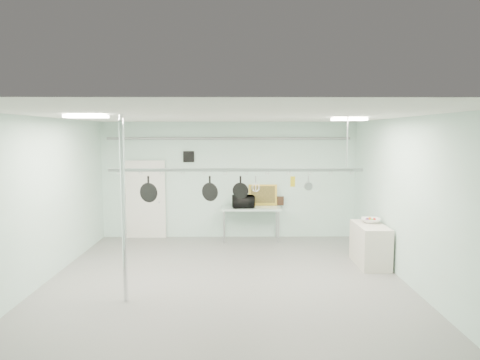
{
  "coord_description": "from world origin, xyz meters",
  "views": [
    {
      "loc": [
        0.22,
        -7.75,
        2.89
      ],
      "look_at": [
        0.29,
        1.0,
        1.93
      ],
      "focal_mm": 32.0,
      "sensor_mm": 36.0,
      "label": 1
    }
  ],
  "objects_px": {
    "coffee_canister": "(247,203)",
    "skillet_right": "(240,187)",
    "skillet_mid": "(210,188)",
    "chrome_pole": "(124,210)",
    "side_cabinet": "(370,245)",
    "prep_table": "(251,210)",
    "skillet_left": "(149,189)",
    "microwave": "(243,202)",
    "fruit_bowl": "(371,220)",
    "pot_rack": "(236,168)"
  },
  "relations": [
    {
      "from": "chrome_pole",
      "to": "skillet_left",
      "type": "bearing_deg",
      "value": 74.86
    },
    {
      "from": "prep_table",
      "to": "microwave",
      "type": "distance_m",
      "value": 0.31
    },
    {
      "from": "side_cabinet",
      "to": "skillet_mid",
      "type": "height_order",
      "value": "skillet_mid"
    },
    {
      "from": "skillet_mid",
      "to": "skillet_right",
      "type": "height_order",
      "value": "same"
    },
    {
      "from": "side_cabinet",
      "to": "microwave",
      "type": "relative_size",
      "value": 2.07
    },
    {
      "from": "microwave",
      "to": "skillet_right",
      "type": "xyz_separation_m",
      "value": [
        -0.11,
        -3.26,
        0.81
      ]
    },
    {
      "from": "chrome_pole",
      "to": "fruit_bowl",
      "type": "relative_size",
      "value": 7.74
    },
    {
      "from": "pot_rack",
      "to": "coffee_canister",
      "type": "xyz_separation_m",
      "value": [
        0.3,
        3.32,
        -1.22
      ]
    },
    {
      "from": "coffee_canister",
      "to": "fruit_bowl",
      "type": "height_order",
      "value": "coffee_canister"
    },
    {
      "from": "coffee_canister",
      "to": "microwave",
      "type": "bearing_deg",
      "value": -154.87
    },
    {
      "from": "prep_table",
      "to": "skillet_left",
      "type": "bearing_deg",
      "value": -121.93
    },
    {
      "from": "pot_rack",
      "to": "microwave",
      "type": "relative_size",
      "value": 8.29
    },
    {
      "from": "side_cabinet",
      "to": "coffee_canister",
      "type": "bearing_deg",
      "value": 140.05
    },
    {
      "from": "coffee_canister",
      "to": "skillet_right",
      "type": "bearing_deg",
      "value": -93.71
    },
    {
      "from": "prep_table",
      "to": "microwave",
      "type": "bearing_deg",
      "value": -170.3
    },
    {
      "from": "prep_table",
      "to": "fruit_bowl",
      "type": "height_order",
      "value": "fruit_bowl"
    },
    {
      "from": "microwave",
      "to": "skillet_left",
      "type": "bearing_deg",
      "value": 54.86
    },
    {
      "from": "fruit_bowl",
      "to": "skillet_right",
      "type": "distance_m",
      "value": 3.34
    },
    {
      "from": "side_cabinet",
      "to": "microwave",
      "type": "xyz_separation_m",
      "value": [
        -2.75,
        2.16,
        0.62
      ]
    },
    {
      "from": "microwave",
      "to": "fruit_bowl",
      "type": "bearing_deg",
      "value": 139.76
    },
    {
      "from": "chrome_pole",
      "to": "side_cabinet",
      "type": "relative_size",
      "value": 2.67
    },
    {
      "from": "coffee_canister",
      "to": "skillet_mid",
      "type": "relative_size",
      "value": 0.45
    },
    {
      "from": "pot_rack",
      "to": "side_cabinet",
      "type": "bearing_deg",
      "value": 20.45
    },
    {
      "from": "prep_table",
      "to": "side_cabinet",
      "type": "xyz_separation_m",
      "value": [
        2.55,
        -2.2,
        -0.38
      ]
    },
    {
      "from": "skillet_left",
      "to": "prep_table",
      "type": "bearing_deg",
      "value": 77.42
    },
    {
      "from": "skillet_mid",
      "to": "side_cabinet",
      "type": "bearing_deg",
      "value": 46.72
    },
    {
      "from": "pot_rack",
      "to": "microwave",
      "type": "distance_m",
      "value": 3.47
    },
    {
      "from": "skillet_left",
      "to": "skillet_mid",
      "type": "relative_size",
      "value": 1.09
    },
    {
      "from": "microwave",
      "to": "fruit_bowl",
      "type": "distance_m",
      "value": 3.43
    },
    {
      "from": "microwave",
      "to": "skillet_left",
      "type": "xyz_separation_m",
      "value": [
        -1.85,
        -3.26,
        0.76
      ]
    },
    {
      "from": "pot_rack",
      "to": "skillet_left",
      "type": "bearing_deg",
      "value": 180.0
    },
    {
      "from": "pot_rack",
      "to": "chrome_pole",
      "type": "bearing_deg",
      "value": -154.65
    },
    {
      "from": "chrome_pole",
      "to": "skillet_mid",
      "type": "xyz_separation_m",
      "value": [
        1.41,
        0.9,
        0.25
      ]
    },
    {
      "from": "prep_table",
      "to": "skillet_right",
      "type": "xyz_separation_m",
      "value": [
        -0.31,
        -3.3,
        1.04
      ]
    },
    {
      "from": "prep_table",
      "to": "microwave",
      "type": "xyz_separation_m",
      "value": [
        -0.2,
        -0.04,
        0.23
      ]
    },
    {
      "from": "side_cabinet",
      "to": "skillet_right",
      "type": "bearing_deg",
      "value": -158.97
    },
    {
      "from": "skillet_left",
      "to": "skillet_mid",
      "type": "xyz_separation_m",
      "value": [
        1.16,
        0.0,
        0.02
      ]
    },
    {
      "from": "side_cabinet",
      "to": "fruit_bowl",
      "type": "distance_m",
      "value": 0.55
    },
    {
      "from": "skillet_mid",
      "to": "skillet_left",
      "type": "bearing_deg",
      "value": -151.01
    },
    {
      "from": "pot_rack",
      "to": "fruit_bowl",
      "type": "xyz_separation_m",
      "value": [
        3.01,
        1.32,
        -1.28
      ]
    },
    {
      "from": "skillet_left",
      "to": "skillet_mid",
      "type": "height_order",
      "value": "same"
    },
    {
      "from": "side_cabinet",
      "to": "pot_rack",
      "type": "height_order",
      "value": "pot_rack"
    },
    {
      "from": "fruit_bowl",
      "to": "skillet_left",
      "type": "height_order",
      "value": "skillet_left"
    },
    {
      "from": "side_cabinet",
      "to": "fruit_bowl",
      "type": "bearing_deg",
      "value": 73.63
    },
    {
      "from": "prep_table",
      "to": "fruit_bowl",
      "type": "bearing_deg",
      "value": -37.2
    },
    {
      "from": "skillet_mid",
      "to": "pot_rack",
      "type": "bearing_deg",
      "value": 28.99
    },
    {
      "from": "skillet_left",
      "to": "skillet_mid",
      "type": "bearing_deg",
      "value": 19.35
    },
    {
      "from": "skillet_mid",
      "to": "chrome_pole",
      "type": "bearing_deg",
      "value": -118.41
    },
    {
      "from": "chrome_pole",
      "to": "pot_rack",
      "type": "height_order",
      "value": "chrome_pole"
    },
    {
      "from": "chrome_pole",
      "to": "coffee_canister",
      "type": "xyz_separation_m",
      "value": [
        2.2,
        4.22,
        -0.59
      ]
    }
  ]
}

